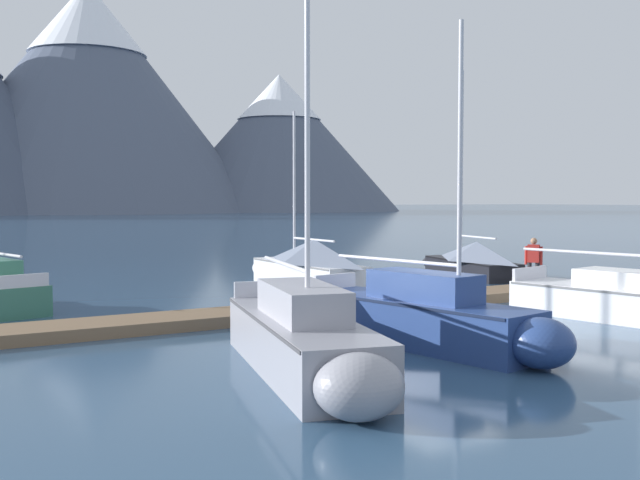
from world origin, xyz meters
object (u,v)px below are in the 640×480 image
(person_on_dock, at_px, (534,259))
(sailboat_mid_dock_starboard, at_px, (433,318))
(sailboat_far_berth, at_px, (307,264))
(sailboat_outer_slip, at_px, (639,301))
(sailboat_mid_dock_port, at_px, (306,340))
(sailboat_end_of_dock, at_px, (470,259))

(person_on_dock, bearing_deg, sailboat_mid_dock_starboard, -147.53)
(sailboat_mid_dock_starboard, xyz_separation_m, sailboat_far_berth, (3.19, 11.68, 0.19))
(person_on_dock, bearing_deg, sailboat_outer_slip, -105.60)
(person_on_dock, bearing_deg, sailboat_mid_dock_port, -152.54)
(sailboat_outer_slip, distance_m, sailboat_end_of_dock, 12.22)
(sailboat_mid_dock_starboard, height_order, sailboat_outer_slip, sailboat_outer_slip)
(sailboat_far_berth, bearing_deg, sailboat_mid_dock_port, -118.59)
(sailboat_outer_slip, relative_size, person_on_dock, 4.80)
(sailboat_mid_dock_port, relative_size, sailboat_end_of_dock, 0.82)
(sailboat_mid_dock_port, height_order, sailboat_end_of_dock, sailboat_end_of_dock)
(sailboat_mid_dock_starboard, bearing_deg, sailboat_far_berth, 74.72)
(sailboat_mid_dock_starboard, xyz_separation_m, sailboat_end_of_dock, (11.06, 11.62, 0.05))
(sailboat_mid_dock_starboard, bearing_deg, sailboat_outer_slip, 0.83)
(sailboat_outer_slip, bearing_deg, sailboat_mid_dock_port, -174.50)
(sailboat_mid_dock_starboard, distance_m, person_on_dock, 10.05)
(sailboat_mid_dock_port, relative_size, sailboat_mid_dock_starboard, 1.04)
(sailboat_end_of_dock, xyz_separation_m, person_on_dock, (-2.59, -6.24, 0.54))
(sailboat_far_berth, xyz_separation_m, sailboat_end_of_dock, (7.86, -0.06, -0.14))
(sailboat_mid_dock_starboard, xyz_separation_m, person_on_dock, (8.46, 5.38, 0.59))
(sailboat_mid_dock_starboard, distance_m, sailboat_far_berth, 12.11)
(sailboat_mid_dock_starboard, height_order, sailboat_far_berth, sailboat_mid_dock_starboard)
(sailboat_far_berth, relative_size, sailboat_outer_slip, 0.85)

